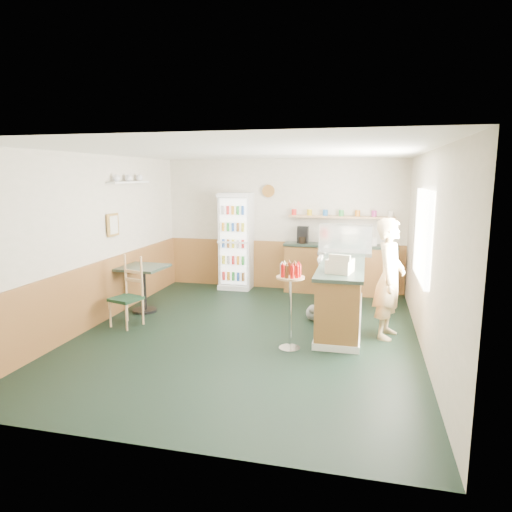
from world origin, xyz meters
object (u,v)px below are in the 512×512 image
(drinks_fridge, at_px, (236,241))
(cafe_table, at_px, (143,280))
(cafe_chair, at_px, (128,289))
(condiment_stand, at_px, (290,291))
(display_case, at_px, (345,240))
(shopkeeper, at_px, (389,279))
(cash_register, at_px, (340,266))

(drinks_fridge, xyz_separation_m, cafe_table, (-1.10, -2.03, -0.43))
(cafe_chair, bearing_deg, condiment_stand, 6.86)
(cafe_table, xyz_separation_m, cafe_chair, (0.09, -0.68, 0.01))
(display_case, xyz_separation_m, shopkeeper, (0.70, -1.23, -0.38))
(cafe_table, distance_m, cafe_chair, 0.69)
(cafe_table, bearing_deg, display_case, 15.07)
(shopkeeper, bearing_deg, cafe_chair, 108.15)
(shopkeeper, distance_m, cafe_chair, 4.04)
(shopkeeper, relative_size, cafe_table, 2.18)
(drinks_fridge, bearing_deg, cash_register, -49.23)
(drinks_fridge, height_order, cash_register, drinks_fridge)
(drinks_fridge, height_order, cafe_table, drinks_fridge)
(drinks_fridge, relative_size, cafe_chair, 1.81)
(drinks_fridge, xyz_separation_m, display_case, (2.30, -1.11, 0.26))
(cafe_table, height_order, cafe_chair, cafe_chair)
(drinks_fridge, relative_size, condiment_stand, 1.68)
(condiment_stand, bearing_deg, cash_register, 38.78)
(display_case, xyz_separation_m, cafe_chair, (-3.31, -1.60, -0.69))
(cash_register, relative_size, cafe_table, 0.43)
(cash_register, height_order, cafe_table, cash_register)
(drinks_fridge, distance_m, cash_register, 3.52)
(display_case, bearing_deg, cash_register, -90.00)
(shopkeeper, bearing_deg, display_case, 42.54)
(cafe_chair, bearing_deg, display_case, 42.32)
(shopkeeper, distance_m, cafe_table, 4.12)
(cash_register, bearing_deg, cafe_chair, -165.84)
(cafe_table, bearing_deg, drinks_fridge, 61.46)
(drinks_fridge, xyz_separation_m, cafe_chair, (-1.01, -2.71, -0.43))
(condiment_stand, height_order, cafe_table, condiment_stand)
(shopkeeper, xyz_separation_m, cafe_table, (-4.10, 0.31, -0.31))
(display_case, xyz_separation_m, cafe_table, (-3.40, -0.92, -0.69))
(cafe_table, bearing_deg, cafe_chair, -82.60)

